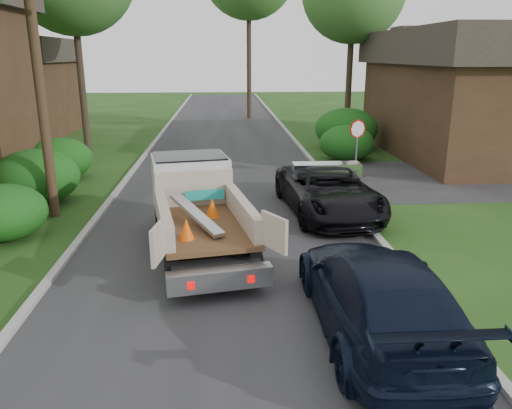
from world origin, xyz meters
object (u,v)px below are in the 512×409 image
object	(u,v)px
stop_sign	(357,137)
utility_pole	(35,45)
flatbed_truck	(196,200)
house_left_far	(5,86)
black_pickup	(328,190)
navy_suv	(378,293)
house_right	(487,92)

from	to	relation	value
stop_sign	utility_pole	bearing A→B (deg)	-159.38
utility_pole	flatbed_truck	xyz separation A→B (m)	(4.58, -2.55, -3.98)
utility_pole	house_left_far	world-z (taller)	utility_pole
utility_pole	black_pickup	bearing A→B (deg)	-1.65
flatbed_truck	navy_suv	size ratio (longest dim) A/B	1.12
navy_suv	utility_pole	bearing A→B (deg)	-43.02
stop_sign	house_left_far	world-z (taller)	house_left_far
house_right	utility_pole	bearing A→B (deg)	-153.99
house_left_far	house_right	bearing A→B (deg)	-16.80
black_pickup	navy_suv	xyz separation A→B (m)	(-0.59, -7.23, 0.02)
house_right	flatbed_truck	bearing A→B (deg)	-140.22
house_right	black_pickup	xyz separation A→B (m)	(-9.81, -9.27, -2.39)
stop_sign	house_right	world-z (taller)	house_right
stop_sign	utility_pole	distance (m)	11.91
house_left_far	navy_suv	bearing A→B (deg)	-56.69
stop_sign	black_pickup	xyz separation A→B (m)	(-2.01, -4.27, -1.01)
utility_pole	house_right	xyz separation A→B (m)	(18.48, 9.02, -2.01)
flatbed_truck	navy_suv	xyz separation A→B (m)	(3.50, -4.93, -0.41)
flatbed_truck	stop_sign	bearing A→B (deg)	36.78
house_left_far	house_right	xyz separation A→B (m)	(26.50, -8.00, 0.11)
stop_sign	house_right	distance (m)	9.37
house_right	navy_suv	bearing A→B (deg)	-122.22
stop_sign	flatbed_truck	world-z (taller)	stop_sign
house_left_far	flatbed_truck	bearing A→B (deg)	-57.22
flatbed_truck	black_pickup	world-z (taller)	flatbed_truck
utility_pole	house_right	distance (m)	20.66
stop_sign	navy_suv	size ratio (longest dim) A/B	0.45
house_right	black_pickup	world-z (taller)	house_right
black_pickup	house_right	bearing A→B (deg)	38.51
utility_pole	house_left_far	bearing A→B (deg)	115.23
house_left_far	flatbed_truck	size ratio (longest dim) A/B	1.23
flatbed_truck	navy_suv	distance (m)	6.06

